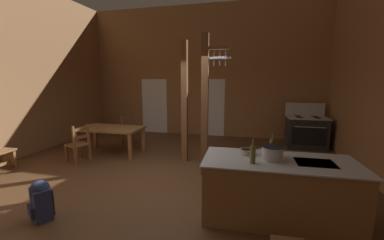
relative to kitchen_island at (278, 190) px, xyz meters
The scene contains 16 objects.
ground_plane 2.32m from the kitchen_island, 162.71° to the left, with size 9.04×9.43×0.10m, color brown.
wall_back 5.80m from the kitchen_island, 113.13° to the left, with size 9.04×0.14×4.60m, color #93663F.
glazed_door_back_left 6.42m from the kitchen_island, 128.86° to the left, with size 1.00×0.01×2.05m, color white.
glazed_panel_back_right 5.31m from the kitchen_island, 109.33° to the left, with size 0.84×0.01×2.05m, color white.
kitchen_island is the anchor object (origin of this frame).
stove_range 4.34m from the kitchen_island, 73.44° to the left, with size 1.16×0.85×1.32m.
support_post_with_pot_rack 2.22m from the kitchen_island, 134.23° to the left, with size 0.60×0.25×2.95m.
support_post_center 3.08m from the kitchen_island, 133.50° to the left, with size 0.14×0.14×2.95m.
dining_table 4.71m from the kitchen_island, 152.09° to the left, with size 1.70×0.90×0.74m.
ladderback_chair_near_window 5.19m from the kitchen_island, 142.28° to the left, with size 0.56×0.56×0.95m.
ladderback_chair_by_post 4.77m from the kitchen_island, 162.84° to the left, with size 0.56×0.56×0.95m.
backpack 3.48m from the kitchen_island, 165.69° to the right, with size 0.39×0.38×0.60m.
stockpot_on_counter 0.56m from the kitchen_island, behind, with size 0.37×0.30×0.20m.
mixing_bowl_on_counter 0.70m from the kitchen_island, 160.25° to the left, with size 0.22×0.22×0.08m.
bottle_tall_on_counter 0.62m from the kitchen_island, 116.56° to the left, with size 0.08×0.08×0.34m.
bottle_short_on_counter 0.73m from the kitchen_island, 149.99° to the right, with size 0.07×0.07×0.34m.
Camera 1 is at (1.72, -4.11, 2.05)m, focal length 22.08 mm.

